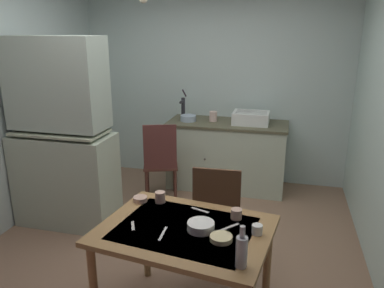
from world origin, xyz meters
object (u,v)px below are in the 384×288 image
object	(u,v)px
hutch_cabinet	(63,141)
sink_basin	(251,118)
hand_pump	(183,106)
teacup_mint	(236,214)
glass_bottle	(242,251)
dining_table	(185,240)
chair_by_counter	(160,161)
chair_far_side	(218,216)
mixing_bowl_counter	(188,118)
serving_bowl_wide	(201,226)

from	to	relation	value
hutch_cabinet	sink_basin	world-z (taller)	hutch_cabinet
hand_pump	teacup_mint	xyz separation A→B (m)	(1.03, -2.30, -0.26)
hand_pump	glass_bottle	world-z (taller)	hand_pump
sink_basin	glass_bottle	bearing A→B (deg)	-85.10
sink_basin	dining_table	world-z (taller)	sink_basin
chair_by_counter	chair_far_side	bearing A→B (deg)	-52.75
hand_pump	mixing_bowl_counter	size ratio (longest dim) A/B	1.93
hand_pump	chair_by_counter	xyz separation A→B (m)	(-0.10, -0.66, -0.53)
teacup_mint	hutch_cabinet	bearing A→B (deg)	155.11
dining_table	mixing_bowl_counter	bearing A→B (deg)	104.35
sink_basin	dining_table	distance (m)	2.49
sink_basin	serving_bowl_wide	size ratio (longest dim) A/B	2.45
hand_pump	teacup_mint	world-z (taller)	hand_pump
mixing_bowl_counter	serving_bowl_wide	bearing A→B (deg)	-73.25
chair_by_counter	hand_pump	bearing A→B (deg)	81.76
chair_far_side	mixing_bowl_counter	bearing A→B (deg)	112.23
chair_far_side	teacup_mint	world-z (taller)	chair_far_side
sink_basin	chair_far_side	bearing A→B (deg)	-92.15
sink_basin	mixing_bowl_counter	bearing A→B (deg)	-176.39
hutch_cabinet	hand_pump	bearing A→B (deg)	58.00
hand_pump	teacup_mint	distance (m)	2.53
hutch_cabinet	teacup_mint	bearing A→B (deg)	-24.89
hutch_cabinet	chair_by_counter	size ratio (longest dim) A/B	2.00
hand_pump	glass_bottle	xyz separation A→B (m)	(1.13, -2.84, -0.20)
teacup_mint	sink_basin	bearing A→B (deg)	93.49
sink_basin	teacup_mint	distance (m)	2.26
chair_far_side	glass_bottle	distance (m)	1.07
hutch_cabinet	chair_by_counter	bearing A→B (deg)	43.58
hutch_cabinet	chair_far_side	bearing A→B (deg)	-15.03
chair_by_counter	sink_basin	bearing A→B (deg)	32.13
hand_pump	hutch_cabinet	bearing A→B (deg)	-122.00
hand_pump	glass_bottle	size ratio (longest dim) A/B	1.55
hutch_cabinet	chair_by_counter	distance (m)	1.16
hutch_cabinet	hand_pump	size ratio (longest dim) A/B	4.99
mixing_bowl_counter	chair_far_side	size ratio (longest dim) A/B	0.21
hand_pump	sink_basin	bearing A→B (deg)	-2.91
hutch_cabinet	serving_bowl_wide	size ratio (longest dim) A/B	10.81
serving_bowl_wide	teacup_mint	distance (m)	0.30
mixing_bowl_counter	chair_far_side	bearing A→B (deg)	-67.77
mixing_bowl_counter	teacup_mint	size ratio (longest dim) A/B	2.62
chair_far_side	chair_by_counter	bearing A→B (deg)	127.25
hutch_cabinet	dining_table	bearing A→B (deg)	-34.58
hutch_cabinet	glass_bottle	xyz separation A→B (m)	(2.01, -1.43, -0.07)
mixing_bowl_counter	serving_bowl_wide	distance (m)	2.53
chair_far_side	serving_bowl_wide	size ratio (longest dim) A/B	5.41
hutch_cabinet	teacup_mint	size ratio (longest dim) A/B	25.19
serving_bowl_wide	hand_pump	bearing A→B (deg)	108.13
hand_pump	chair_far_side	bearing A→B (deg)	-66.30
mixing_bowl_counter	chair_far_side	world-z (taller)	chair_far_side
chair_far_side	teacup_mint	xyz separation A→B (m)	(0.21, -0.43, 0.27)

